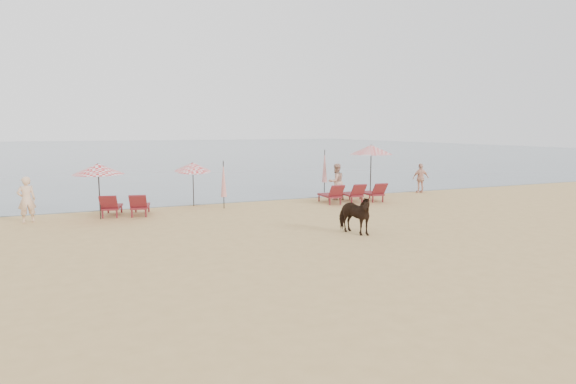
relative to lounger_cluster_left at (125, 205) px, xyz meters
name	(u,v)px	position (x,y,z in m)	size (l,w,h in m)	color
ground	(351,246)	(5.99, -8.25, -0.45)	(120.00, 120.00, 0.00)	tan
sea	(128,149)	(5.99, 71.75, -0.45)	(160.00, 140.00, 0.06)	#51606B
lounger_cluster_left	(125,205)	(0.00, 0.00, 0.00)	(2.15, 2.09, 0.65)	maroon
lounger_cluster_right	(353,193)	(10.69, -0.44, 0.01)	(3.12, 1.96, 0.66)	maroon
umbrella_open_left_a	(98,169)	(-1.00, -0.32, 1.58)	(1.98, 1.98, 2.26)	black
umbrella_open_left_b	(193,167)	(3.18, 1.56, 1.40)	(1.68, 1.71, 2.14)	black
umbrella_open_right	(371,150)	(12.87, 1.39, 2.05)	(2.28, 2.28, 2.78)	black
umbrella_closed_left	(224,179)	(4.32, 0.33, 0.89)	(0.27, 0.27, 2.19)	black
umbrella_closed_right	(325,166)	(11.10, 3.44, 1.05)	(0.30, 0.30, 2.45)	black
cow	(354,215)	(6.98, -6.71, 0.23)	(0.73, 1.61, 1.36)	black
beachgoer_left	(27,200)	(-3.62, 0.01, 0.45)	(0.66, 0.43, 1.80)	#DFB18B
beachgoer_right_a	(336,182)	(10.36, 0.71, 0.48)	(0.90, 0.70, 1.86)	tan
beachgoer_right_b	(421,178)	(16.13, 1.25, 0.38)	(0.98, 0.41, 1.67)	#E0A58C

